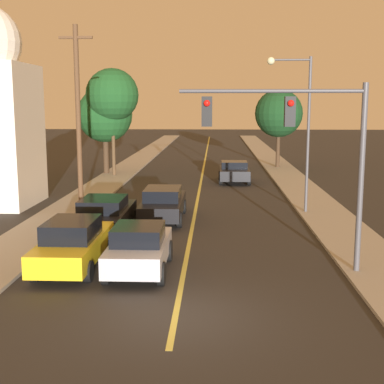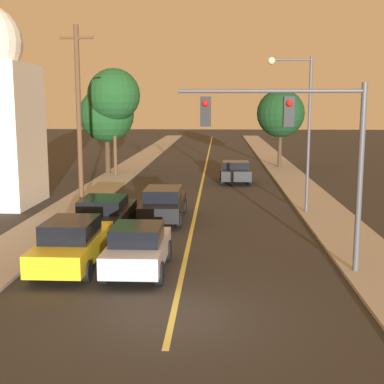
% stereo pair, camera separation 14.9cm
% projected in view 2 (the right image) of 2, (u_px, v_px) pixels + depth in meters
% --- Properties ---
extents(ground_plane, '(200.00, 200.00, 0.00)m').
position_uv_depth(ground_plane, '(173.00, 315.00, 13.51)').
color(ground_plane, '#2D2B28').
extents(road_surface, '(10.06, 80.00, 0.01)m').
position_uv_depth(road_surface, '(207.00, 162.00, 48.98)').
color(road_surface, '#2D2B28').
rests_on(road_surface, ground).
extents(sidewalk_left, '(2.50, 80.00, 0.12)m').
position_uv_depth(sidewalk_left, '(139.00, 161.00, 49.29)').
color(sidewalk_left, '#9E998E').
rests_on(sidewalk_left, ground).
extents(sidewalk_right, '(2.50, 80.00, 0.12)m').
position_uv_depth(sidewalk_right, '(275.00, 162.00, 48.66)').
color(sidewalk_right, '#9E998E').
rests_on(sidewalk_right, ground).
extents(car_near_lane_front, '(1.86, 4.01, 1.54)m').
position_uv_depth(car_near_lane_front, '(138.00, 248.00, 16.87)').
color(car_near_lane_front, '#A5A8B2').
rests_on(car_near_lane_front, ground).
extents(car_near_lane_second, '(1.93, 4.92, 1.51)m').
position_uv_depth(car_near_lane_second, '(163.00, 203.00, 24.53)').
color(car_near_lane_second, black).
rests_on(car_near_lane_second, ground).
extents(car_outer_lane_front, '(1.86, 4.77, 1.61)m').
position_uv_depth(car_outer_lane_front, '(72.00, 243.00, 17.40)').
color(car_outer_lane_front, gold).
rests_on(car_outer_lane_front, ground).
extents(car_outer_lane_second, '(2.08, 5.01, 1.47)m').
position_uv_depth(car_outer_lane_second, '(104.00, 214.00, 22.21)').
color(car_outer_lane_second, black).
rests_on(car_outer_lane_second, ground).
extents(car_far_oncoming, '(2.09, 3.91, 1.43)m').
position_uv_depth(car_far_oncoming, '(236.00, 172.00, 36.23)').
color(car_far_oncoming, black).
rests_on(car_far_oncoming, ground).
extents(traffic_signal_mast, '(5.64, 0.42, 5.79)m').
position_uv_depth(traffic_signal_mast, '(299.00, 136.00, 16.16)').
color(traffic_signal_mast, '#47474C').
rests_on(traffic_signal_mast, ground).
extents(streetlamp_right, '(2.10, 0.36, 7.34)m').
position_uv_depth(streetlamp_right, '(299.00, 114.00, 25.19)').
color(streetlamp_right, '#47474C').
rests_on(streetlamp_right, ground).
extents(utility_pole_left, '(1.60, 0.24, 8.85)m').
position_uv_depth(utility_pole_left, '(79.00, 116.00, 25.72)').
color(utility_pole_left, '#513823').
rests_on(utility_pole_left, ground).
extents(tree_left_near, '(3.81, 3.81, 7.70)m').
position_uv_depth(tree_left_near, '(114.00, 95.00, 38.44)').
color(tree_left_near, '#4C3823').
rests_on(tree_left_near, ground).
extents(tree_left_far, '(4.07, 4.07, 6.41)m').
position_uv_depth(tree_left_far, '(107.00, 115.00, 39.67)').
color(tree_left_far, '#3D2B1C').
rests_on(tree_left_far, ground).
extents(tree_right_near, '(3.90, 3.90, 6.36)m').
position_uv_depth(tree_right_near, '(281.00, 113.00, 43.65)').
color(tree_right_near, '#3D2B1C').
rests_on(tree_right_near, ground).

